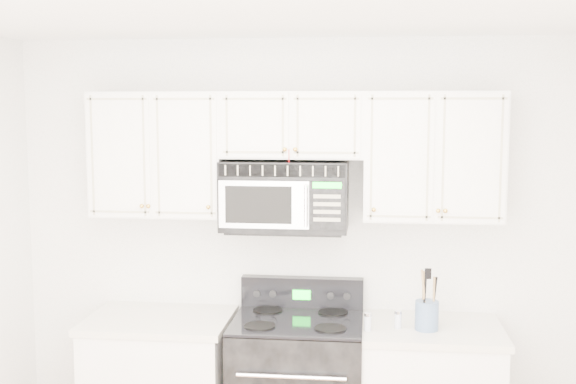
# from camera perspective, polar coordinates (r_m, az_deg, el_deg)

# --- Properties ---
(room) EXTENTS (3.51, 3.51, 2.61)m
(room) POSITION_cam_1_polar(r_m,az_deg,el_deg) (2.86, -3.00, -11.20)
(room) COLOR olive
(room) RESTS_ON ground
(upper_cabinets) EXTENTS (2.44, 0.37, 0.75)m
(upper_cabinets) POSITION_cam_1_polar(r_m,az_deg,el_deg) (4.30, 0.43, 3.44)
(upper_cabinets) COLOR silver
(upper_cabinets) RESTS_ON ground
(microwave) EXTENTS (0.75, 0.42, 0.41)m
(microwave) POSITION_cam_1_polar(r_m,az_deg,el_deg) (4.31, -0.24, -0.25)
(microwave) COLOR black
(microwave) RESTS_ON ground
(utensil_crock) EXTENTS (0.13, 0.13, 0.35)m
(utensil_crock) POSITION_cam_1_polar(r_m,az_deg,el_deg) (4.23, 10.91, -9.43)
(utensil_crock) COLOR #4B5E8C
(utensil_crock) RESTS_ON base_cabinet_right
(shaker_salt) EXTENTS (0.04, 0.04, 0.10)m
(shaker_salt) POSITION_cam_1_polar(r_m,az_deg,el_deg) (4.17, 6.33, -10.16)
(shaker_salt) COLOR silver
(shaker_salt) RESTS_ON base_cabinet_right
(shaker_pepper) EXTENTS (0.04, 0.04, 0.10)m
(shaker_pepper) POSITION_cam_1_polar(r_m,az_deg,el_deg) (4.24, 8.69, -9.93)
(shaker_pepper) COLOR silver
(shaker_pepper) RESTS_ON base_cabinet_right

